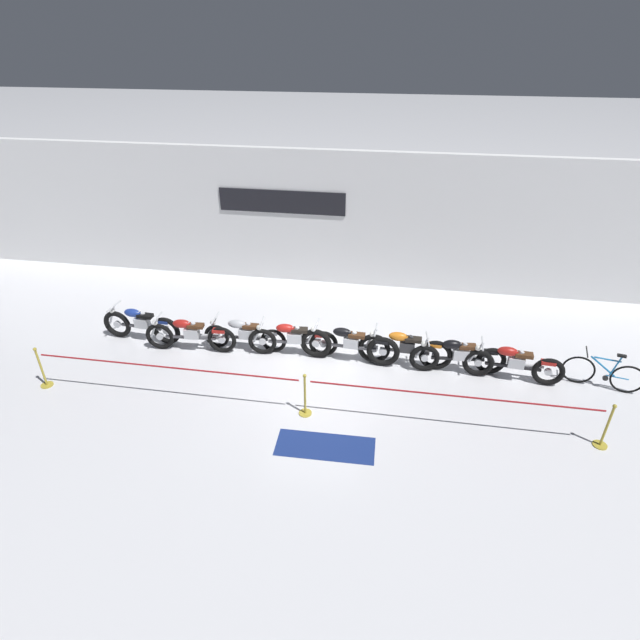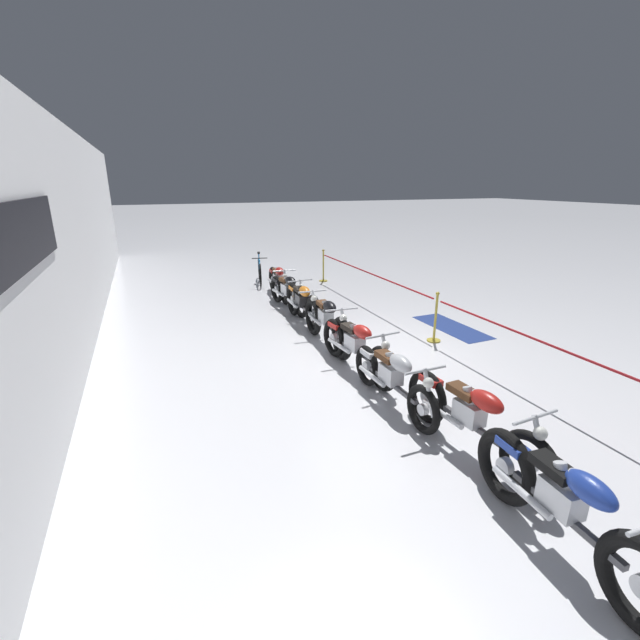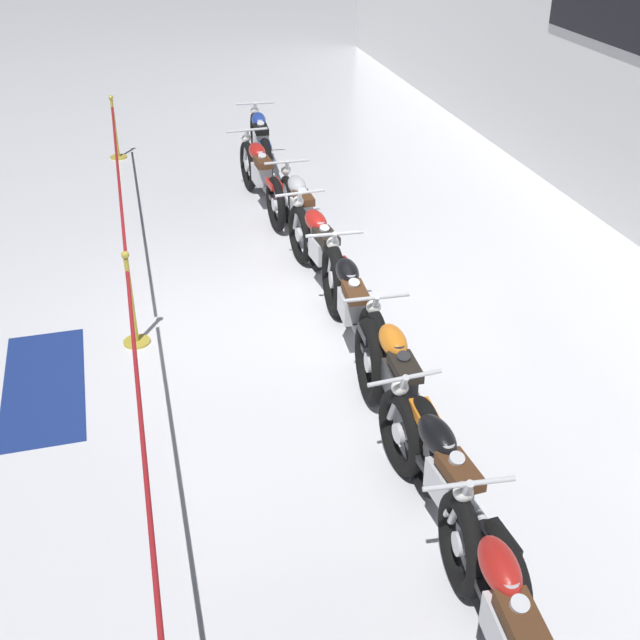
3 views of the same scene
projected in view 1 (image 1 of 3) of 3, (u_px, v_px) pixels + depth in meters
ground_plane at (315, 373)px, 12.09m from camera, size 120.00×120.00×0.00m
back_wall at (342, 220)px, 15.39m from camera, size 28.00×0.29×4.20m
motorcycle_blue_0 at (141, 324)px, 13.13m from camera, size 2.22×0.62×0.97m
motorcycle_red_1 at (190, 335)px, 12.70m from camera, size 2.38×0.62×0.95m
motorcycle_silver_2 at (244, 334)px, 12.75m from camera, size 2.17×0.62×0.91m
motorcycle_red_3 at (292, 339)px, 12.53m from camera, size 2.28×0.62×0.94m
motorcycle_black_4 at (349, 345)px, 12.28m from camera, size 2.50×0.62×0.98m
motorcycle_orange_5 at (404, 349)px, 12.12m from camera, size 2.30×0.62×0.98m
motorcycle_black_6 at (458, 356)px, 11.90m from camera, size 2.30×0.62×0.94m
motorcycle_red_7 at (513, 364)px, 11.62m from camera, size 2.30×0.62×0.94m
bicycle at (603, 374)px, 11.41m from camera, size 1.71×0.53×0.97m
stanchion_far_left at (234, 379)px, 10.65m from camera, size 12.18×0.28×1.05m
stanchion_mid_left at (305, 401)px, 10.64m from camera, size 0.28×0.28×1.05m
stanchion_mid_right at (605, 432)px, 9.81m from camera, size 0.28×0.28×1.05m
floor_banner at (325, 446)px, 9.96m from camera, size 2.00×0.81×0.01m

